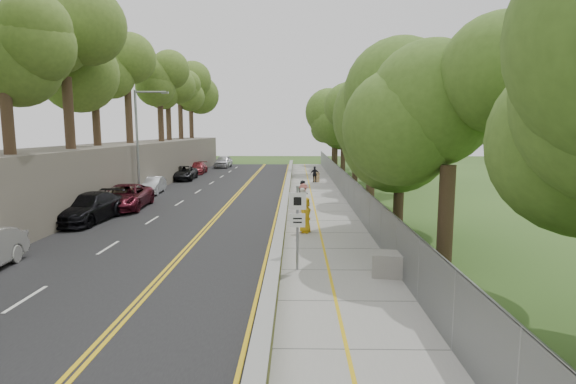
{
  "coord_description": "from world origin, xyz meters",
  "views": [
    {
      "loc": [
        1.01,
        -18.9,
        5.13
      ],
      "look_at": [
        0.5,
        8.0,
        1.4
      ],
      "focal_mm": 28.0,
      "sensor_mm": 36.0,
      "label": 1
    }
  ],
  "objects": [
    {
      "name": "painter_3",
      "position": [
        1.45,
        8.81,
        0.93
      ],
      "size": [
        0.66,
        1.14,
        1.77
      ],
      "primitive_type": "imported",
      "rotation": [
        0.0,
        0.0,
        1.56
      ],
      "color": "#9B5046",
      "rests_on": "sidewalk"
    },
    {
      "name": "ground",
      "position": [
        0.0,
        0.0,
        0.0
      ],
      "size": [
        140.0,
        140.0,
        0.0
      ],
      "primitive_type": "plane",
      "color": "#33511E",
      "rests_on": "ground"
    },
    {
      "name": "painter_2",
      "position": [
        1.45,
        11.52,
        0.88
      ],
      "size": [
        0.72,
        0.88,
        1.67
      ],
      "primitive_type": "imported",
      "rotation": [
        0.0,
        0.0,
        1.68
      ],
      "color": "#222328",
      "rests_on": "sidewalk"
    },
    {
      "name": "car_2",
      "position": [
        -10.11,
        9.66,
        0.82
      ],
      "size": [
        3.03,
        5.83,
        1.57
      ],
      "primitive_type": "imported",
      "rotation": [
        0.0,
        0.0,
        0.08
      ],
      "color": "#571422",
      "rests_on": "road"
    },
    {
      "name": "rock_embankment",
      "position": [
        -13.5,
        15.0,
        2.0
      ],
      "size": [
        5.0,
        66.0,
        4.0
      ],
      "primitive_type": "cube",
      "color": "#595147",
      "rests_on": "ground"
    },
    {
      "name": "person_far",
      "position": [
        2.8,
        24.73,
        0.83
      ],
      "size": [
        0.93,
        0.42,
        1.56
      ],
      "primitive_type": "imported",
      "rotation": [
        0.0,
        0.0,
        3.1
      ],
      "color": "black",
      "rests_on": "sidewalk"
    },
    {
      "name": "car_5",
      "position": [
        -10.6,
        16.68,
        0.72
      ],
      "size": [
        1.74,
        4.2,
        1.35
      ],
      "primitive_type": "imported",
      "rotation": [
        0.0,
        0.0,
        0.08
      ],
      "color": "silver",
      "rests_on": "road"
    },
    {
      "name": "painter_1",
      "position": [
        1.4,
        7.16,
        0.91
      ],
      "size": [
        0.43,
        0.64,
        1.71
      ],
      "primitive_type": "imported",
      "rotation": [
        0.0,
        0.0,
        1.6
      ],
      "color": "beige",
      "rests_on": "sidewalk"
    },
    {
      "name": "car_8",
      "position": [
        -9.0,
        42.22,
        0.86
      ],
      "size": [
        2.14,
        4.89,
        1.64
      ],
      "primitive_type": "imported",
      "rotation": [
        0.0,
        0.0,
        -0.04
      ],
      "color": "silver",
      "rests_on": "road"
    },
    {
      "name": "car_7",
      "position": [
        -10.6,
        33.22,
        0.71
      ],
      "size": [
        2.03,
        4.68,
        1.34
      ],
      "primitive_type": "imported",
      "rotation": [
        0.0,
        0.0,
        0.03
      ],
      "color": "maroon",
      "rests_on": "road"
    },
    {
      "name": "streetlight",
      "position": [
        -10.46,
        14.0,
        4.64
      ],
      "size": [
        2.52,
        0.22,
        8.0
      ],
      "color": "gray",
      "rests_on": "ground"
    },
    {
      "name": "car_4",
      "position": [
        -10.6,
        10.04,
        0.73
      ],
      "size": [
        1.9,
        4.14,
        1.38
      ],
      "primitive_type": "imported",
      "rotation": [
        0.0,
        0.0,
        0.07
      ],
      "color": "#C1B591",
      "rests_on": "road"
    },
    {
      "name": "trees_embankment",
      "position": [
        -13.0,
        15.0,
        10.5
      ],
      "size": [
        6.4,
        66.0,
        13.0
      ],
      "primitive_type": null,
      "color": "#5A7B2A",
      "rests_on": "rock_embankment"
    },
    {
      "name": "chainlink_fence",
      "position": [
        4.65,
        15.0,
        1.0
      ],
      "size": [
        0.04,
        66.0,
        2.0
      ],
      "primitive_type": "cube",
      "color": "slate",
      "rests_on": "ground"
    },
    {
      "name": "concrete_block",
      "position": [
        4.3,
        -3.59,
        0.46
      ],
      "size": [
        1.37,
        1.12,
        0.82
      ],
      "primitive_type": "cube",
      "rotation": [
        0.0,
        0.0,
        -0.18
      ],
      "color": "gray",
      "rests_on": "sidewalk"
    },
    {
      "name": "car_6",
      "position": [
        -10.6,
        26.66,
        0.74
      ],
      "size": [
        2.61,
        5.17,
        1.4
      ],
      "primitive_type": "imported",
      "rotation": [
        0.0,
        0.0,
        0.06
      ],
      "color": "black",
      "rests_on": "road"
    },
    {
      "name": "car_3",
      "position": [
        -10.6,
        5.51,
        0.83
      ],
      "size": [
        2.58,
        5.6,
        1.59
      ],
      "primitive_type": "imported",
      "rotation": [
        0.0,
        0.0,
        -0.07
      ],
      "color": "black",
      "rests_on": "road"
    },
    {
      "name": "trees_fenceside",
      "position": [
        7.0,
        15.0,
        7.0
      ],
      "size": [
        7.0,
        66.0,
        14.0
      ],
      "primitive_type": null,
      "color": "#507628",
      "rests_on": "ground"
    },
    {
      "name": "road",
      "position": [
        -5.4,
        15.0,
        0.02
      ],
      "size": [
        11.2,
        66.0,
        0.04
      ],
      "primitive_type": "cube",
      "color": "black",
      "rests_on": "ground"
    },
    {
      "name": "construction_barrel",
      "position": [
        3.0,
        25.05,
        0.52
      ],
      "size": [
        0.57,
        0.57,
        0.94
      ],
      "primitive_type": "cylinder",
      "color": "#CD7807",
      "rests_on": "sidewalk"
    },
    {
      "name": "jersey_barrier",
      "position": [
        0.25,
        15.0,
        0.3
      ],
      "size": [
        0.42,
        66.0,
        0.6
      ],
      "primitive_type": "cube",
      "color": "#AFBF2A",
      "rests_on": "ground"
    },
    {
      "name": "painter_0",
      "position": [
        1.45,
        3.06,
        0.94
      ],
      "size": [
        0.81,
        1.0,
        1.78
      ],
      "primitive_type": "imported",
      "rotation": [
        0.0,
        0.0,
        1.26
      ],
      "color": "gold",
      "rests_on": "sidewalk"
    },
    {
      "name": "sidewalk",
      "position": [
        2.55,
        15.0,
        0.03
      ],
      "size": [
        4.2,
        66.0,
        0.05
      ],
      "primitive_type": "cube",
      "color": "gray",
      "rests_on": "ground"
    },
    {
      "name": "signpost",
      "position": [
        1.05,
        -3.02,
        1.96
      ],
      "size": [
        0.62,
        0.09,
        3.1
      ],
      "color": "gray",
      "rests_on": "sidewalk"
    }
  ]
}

